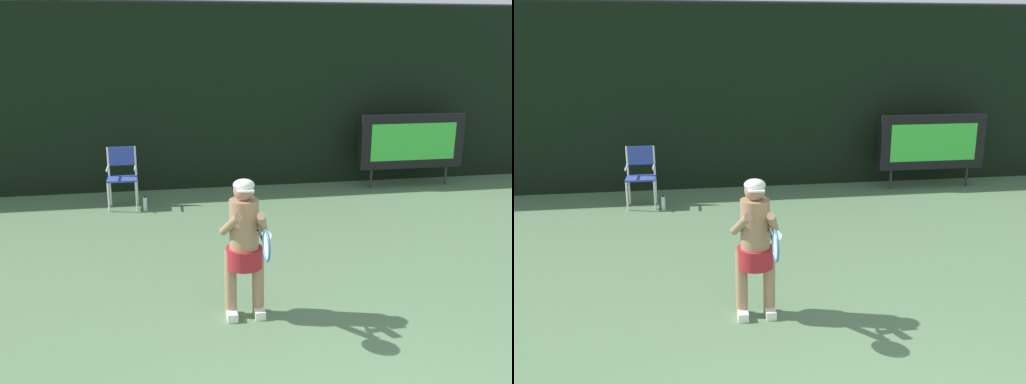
% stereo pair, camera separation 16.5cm
% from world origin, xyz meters
% --- Properties ---
extents(backdrop_screen, '(18.00, 0.12, 3.66)m').
position_xyz_m(backdrop_screen, '(0.00, 8.50, 1.81)').
color(backdrop_screen, black).
rests_on(backdrop_screen, ground).
extents(scoreboard, '(2.20, 0.21, 1.50)m').
position_xyz_m(scoreboard, '(3.35, 7.84, 0.95)').
color(scoreboard, black).
rests_on(scoreboard, ground).
extents(umpire_chair, '(0.52, 0.44, 1.08)m').
position_xyz_m(umpire_chair, '(-2.38, 7.39, 0.62)').
color(umpire_chair, white).
rests_on(umpire_chair, ground).
extents(water_bottle, '(0.07, 0.07, 0.27)m').
position_xyz_m(water_bottle, '(-2.00, 7.08, 0.12)').
color(water_bottle, silver).
rests_on(water_bottle, ground).
extents(tennis_player, '(0.53, 0.60, 1.53)m').
position_xyz_m(tennis_player, '(-0.86, 3.00, 0.85)').
color(tennis_player, white).
rests_on(tennis_player, ground).
extents(tennis_racket, '(0.03, 0.60, 0.31)m').
position_xyz_m(tennis_racket, '(-0.73, 2.45, 1.02)').
color(tennis_racket, black).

